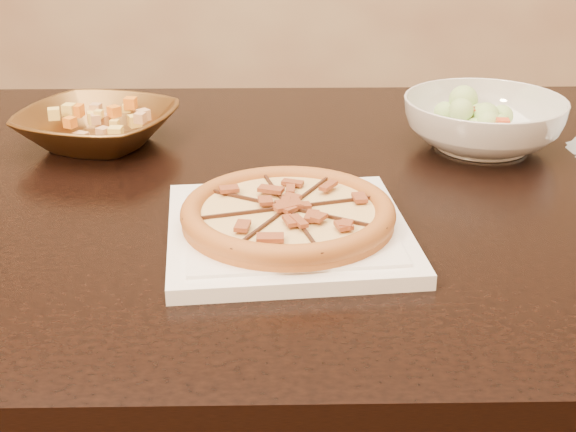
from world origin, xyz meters
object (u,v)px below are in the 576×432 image
at_px(salad_bowl, 483,123).
at_px(plate, 288,231).
at_px(dining_table, 241,241).
at_px(pizza, 288,213).
at_px(bronze_bowl, 98,127).

bearing_deg(salad_bowl, plate, -128.70).
xyz_separation_m(dining_table, pizza, (0.08, -0.17, 0.12)).
relative_size(plate, pizza, 1.30).
relative_size(dining_table, plate, 4.90).
bearing_deg(bronze_bowl, plate, -44.42).
height_order(plate, pizza, pizza).
height_order(dining_table, salad_bowl, salad_bowl).
bearing_deg(dining_table, plate, -64.67).
xyz_separation_m(plate, salad_bowl, (0.28, 0.35, 0.03)).
xyz_separation_m(plate, pizza, (-0.00, 0.00, 0.02)).
bearing_deg(dining_table, salad_bowl, 26.31).
bearing_deg(dining_table, pizza, -64.67).
bearing_deg(salad_bowl, pizza, -128.70).
relative_size(pizza, bronze_bowl, 1.09).
distance_m(plate, bronze_bowl, 0.45).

